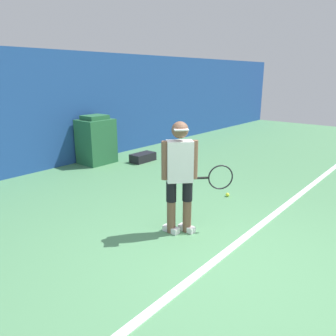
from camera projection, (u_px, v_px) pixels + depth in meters
ground_plane at (219, 262)px, 3.83m from camera, size 24.00×24.00×0.00m
back_wall at (5, 115)px, 6.63m from camera, size 24.00×0.10×2.64m
court_baseline at (216, 260)px, 3.86m from camera, size 21.60×0.10×0.01m
tennis_player at (181, 173)px, 4.34m from camera, size 0.74×0.71×1.54m
tennis_ball at (227, 195)px, 5.87m from camera, size 0.07×0.07×0.07m
covered_chair at (96, 140)px, 7.97m from camera, size 0.78×0.67×1.17m
equipment_bag at (143, 157)px, 8.22m from camera, size 0.64×0.34×0.21m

